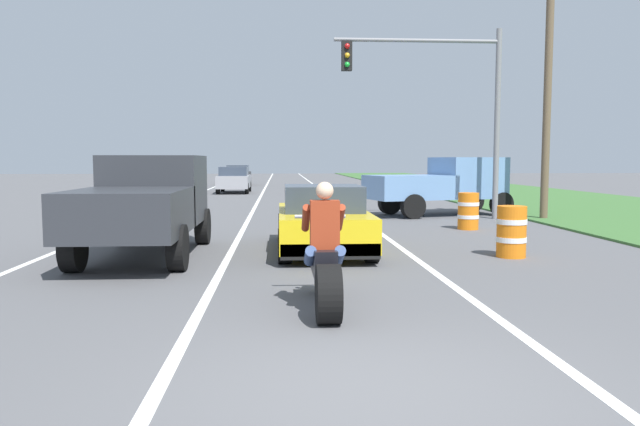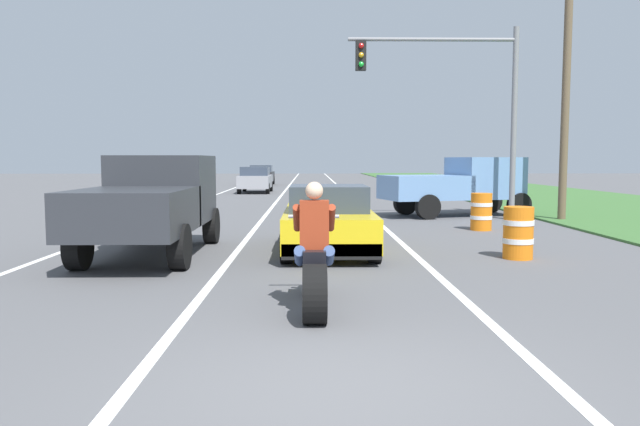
{
  "view_description": "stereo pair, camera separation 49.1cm",
  "coord_description": "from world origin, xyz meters",
  "px_view_note": "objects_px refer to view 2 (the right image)",
  "views": [
    {
      "loc": [
        -0.78,
        -4.78,
        1.89
      ],
      "look_at": [
        -0.12,
        5.27,
        1.0
      ],
      "focal_mm": 33.83,
      "sensor_mm": 36.0,
      "label": 1
    },
    {
      "loc": [
        -0.29,
        -4.8,
        1.89
      ],
      "look_at": [
        -0.12,
        5.27,
        1.0
      ],
      "focal_mm": 33.83,
      "sensor_mm": 36.0,
      "label": 2
    }
  ],
  "objects_px": {
    "traffic_light_mast_near": "(461,91)",
    "distant_car_far_ahead": "(255,179)",
    "pickup_truck_right_shoulder_light_blue": "(460,183)",
    "construction_barrel_nearest": "(518,233)",
    "motorcycle_with_rider": "(314,264)",
    "distant_car_further_ahead": "(262,175)",
    "sports_car_yellow": "(328,221)",
    "construction_barrel_mid": "(481,212)",
    "pickup_truck_left_lane_dark_grey": "(152,200)"
  },
  "relations": [
    {
      "from": "motorcycle_with_rider",
      "to": "construction_barrel_mid",
      "type": "xyz_separation_m",
      "value": [
        4.57,
        8.64,
        -0.09
      ]
    },
    {
      "from": "sports_car_yellow",
      "to": "construction_barrel_mid",
      "type": "distance_m",
      "value": 5.56
    },
    {
      "from": "traffic_light_mast_near",
      "to": "distant_car_far_ahead",
      "type": "xyz_separation_m",
      "value": [
        -7.87,
        16.1,
        -3.27
      ]
    },
    {
      "from": "distant_car_further_ahead",
      "to": "traffic_light_mast_near",
      "type": "bearing_deg",
      "value": -72.76
    },
    {
      "from": "construction_barrel_mid",
      "to": "distant_car_further_ahead",
      "type": "distance_m",
      "value": 31.04
    },
    {
      "from": "traffic_light_mast_near",
      "to": "distant_car_far_ahead",
      "type": "height_order",
      "value": "traffic_light_mast_near"
    },
    {
      "from": "traffic_light_mast_near",
      "to": "distant_car_further_ahead",
      "type": "bearing_deg",
      "value": 107.24
    },
    {
      "from": "motorcycle_with_rider",
      "to": "pickup_truck_left_lane_dark_grey",
      "type": "distance_m",
      "value": 5.52
    },
    {
      "from": "pickup_truck_right_shoulder_light_blue",
      "to": "construction_barrel_mid",
      "type": "relative_size",
      "value": 5.14
    },
    {
      "from": "pickup_truck_left_lane_dark_grey",
      "to": "construction_barrel_nearest",
      "type": "bearing_deg",
      "value": -4.45
    },
    {
      "from": "pickup_truck_right_shoulder_light_blue",
      "to": "construction_barrel_nearest",
      "type": "xyz_separation_m",
      "value": [
        -1.12,
        -8.96,
        -0.6
      ]
    },
    {
      "from": "pickup_truck_left_lane_dark_grey",
      "to": "construction_barrel_mid",
      "type": "height_order",
      "value": "pickup_truck_left_lane_dark_grey"
    },
    {
      "from": "pickup_truck_right_shoulder_light_blue",
      "to": "distant_car_further_ahead",
      "type": "height_order",
      "value": "pickup_truck_right_shoulder_light_blue"
    },
    {
      "from": "traffic_light_mast_near",
      "to": "motorcycle_with_rider",
      "type": "bearing_deg",
      "value": -112.13
    },
    {
      "from": "sports_car_yellow",
      "to": "construction_barrel_nearest",
      "type": "bearing_deg",
      "value": -16.87
    },
    {
      "from": "traffic_light_mast_near",
      "to": "construction_barrel_nearest",
      "type": "xyz_separation_m",
      "value": [
        -0.74,
        -7.56,
        -3.54
      ]
    },
    {
      "from": "sports_car_yellow",
      "to": "distant_car_further_ahead",
      "type": "xyz_separation_m",
      "value": [
        -4.04,
        33.51,
        0.14
      ]
    },
    {
      "from": "pickup_truck_left_lane_dark_grey",
      "to": "pickup_truck_right_shoulder_light_blue",
      "type": "distance_m",
      "value": 11.76
    },
    {
      "from": "traffic_light_mast_near",
      "to": "construction_barrel_nearest",
      "type": "bearing_deg",
      "value": -95.61
    },
    {
      "from": "traffic_light_mast_near",
      "to": "distant_car_further_ahead",
      "type": "xyz_separation_m",
      "value": [
        -8.39,
        27.04,
        -3.27
      ]
    },
    {
      "from": "sports_car_yellow",
      "to": "construction_barrel_mid",
      "type": "xyz_separation_m",
      "value": [
        4.24,
        3.6,
        -0.13
      ]
    },
    {
      "from": "construction_barrel_mid",
      "to": "traffic_light_mast_near",
      "type": "bearing_deg",
      "value": 87.78
    },
    {
      "from": "pickup_truck_left_lane_dark_grey",
      "to": "pickup_truck_right_shoulder_light_blue",
      "type": "height_order",
      "value": "same"
    },
    {
      "from": "sports_car_yellow",
      "to": "pickup_truck_right_shoulder_light_blue",
      "type": "relative_size",
      "value": 0.84
    },
    {
      "from": "sports_car_yellow",
      "to": "distant_car_far_ahead",
      "type": "bearing_deg",
      "value": 98.87
    },
    {
      "from": "construction_barrel_nearest",
      "to": "distant_car_further_ahead",
      "type": "distance_m",
      "value": 35.44
    },
    {
      "from": "motorcycle_with_rider",
      "to": "traffic_light_mast_near",
      "type": "height_order",
      "value": "traffic_light_mast_near"
    },
    {
      "from": "pickup_truck_right_shoulder_light_blue",
      "to": "traffic_light_mast_near",
      "type": "xyz_separation_m",
      "value": [
        -0.37,
        -1.4,
        2.94
      ]
    },
    {
      "from": "pickup_truck_right_shoulder_light_blue",
      "to": "construction_barrel_mid",
      "type": "bearing_deg",
      "value": -96.47
    },
    {
      "from": "motorcycle_with_rider",
      "to": "pickup_truck_left_lane_dark_grey",
      "type": "bearing_deg",
      "value": 125.14
    },
    {
      "from": "motorcycle_with_rider",
      "to": "distant_car_further_ahead",
      "type": "bearing_deg",
      "value": 95.5
    },
    {
      "from": "pickup_truck_right_shoulder_light_blue",
      "to": "distant_car_far_ahead",
      "type": "bearing_deg",
      "value": 119.3
    },
    {
      "from": "pickup_truck_left_lane_dark_grey",
      "to": "distant_car_far_ahead",
      "type": "distance_m",
      "value": 23.11
    },
    {
      "from": "traffic_light_mast_near",
      "to": "construction_barrel_mid",
      "type": "bearing_deg",
      "value": -92.22
    },
    {
      "from": "pickup_truck_left_lane_dark_grey",
      "to": "construction_barrel_mid",
      "type": "distance_m",
      "value": 8.79
    },
    {
      "from": "construction_barrel_nearest",
      "to": "construction_barrel_mid",
      "type": "distance_m",
      "value": 4.74
    },
    {
      "from": "pickup_truck_right_shoulder_light_blue",
      "to": "construction_barrel_mid",
      "type": "height_order",
      "value": "pickup_truck_right_shoulder_light_blue"
    },
    {
      "from": "traffic_light_mast_near",
      "to": "distant_car_far_ahead",
      "type": "relative_size",
      "value": 1.5
    },
    {
      "from": "motorcycle_with_rider",
      "to": "pickup_truck_right_shoulder_light_blue",
      "type": "xyz_separation_m",
      "value": [
        5.05,
        12.91,
        0.51
      ]
    },
    {
      "from": "pickup_truck_left_lane_dark_grey",
      "to": "construction_barrel_mid",
      "type": "relative_size",
      "value": 4.8
    },
    {
      "from": "pickup_truck_right_shoulder_light_blue",
      "to": "distant_car_far_ahead",
      "type": "relative_size",
      "value": 1.29
    },
    {
      "from": "motorcycle_with_rider",
      "to": "construction_barrel_nearest",
      "type": "relative_size",
      "value": 2.21
    },
    {
      "from": "distant_car_far_ahead",
      "to": "distant_car_further_ahead",
      "type": "relative_size",
      "value": 1.0
    },
    {
      "from": "sports_car_yellow",
      "to": "motorcycle_with_rider",
      "type": "bearing_deg",
      "value": -93.72
    },
    {
      "from": "pickup_truck_right_shoulder_light_blue",
      "to": "construction_barrel_nearest",
      "type": "relative_size",
      "value": 5.14
    },
    {
      "from": "construction_barrel_nearest",
      "to": "distant_car_far_ahead",
      "type": "height_order",
      "value": "distant_car_far_ahead"
    },
    {
      "from": "sports_car_yellow",
      "to": "construction_barrel_nearest",
      "type": "xyz_separation_m",
      "value": [
        3.61,
        -1.09,
        -0.13
      ]
    },
    {
      "from": "motorcycle_with_rider",
      "to": "traffic_light_mast_near",
      "type": "distance_m",
      "value": 12.89
    },
    {
      "from": "sports_car_yellow",
      "to": "construction_barrel_mid",
      "type": "height_order",
      "value": "sports_car_yellow"
    },
    {
      "from": "pickup_truck_right_shoulder_light_blue",
      "to": "construction_barrel_nearest",
      "type": "height_order",
      "value": "pickup_truck_right_shoulder_light_blue"
    }
  ]
}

